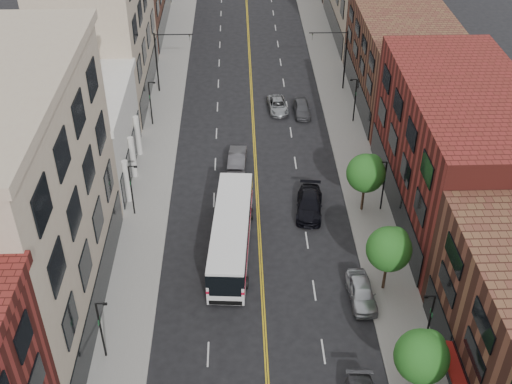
{
  "coord_description": "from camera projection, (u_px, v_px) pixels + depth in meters",
  "views": [
    {
      "loc": [
        -1.59,
        -21.51,
        34.99
      ],
      "look_at": [
        -0.31,
        20.17,
        5.0
      ],
      "focal_mm": 45.0,
      "sensor_mm": 36.0,
      "label": 1
    }
  ],
  "objects": [
    {
      "name": "bldg_r_far_a",
      "position": [
        403.0,
        60.0,
        71.94
      ],
      "size": [
        10.0,
        20.0,
        10.0
      ],
      "primitive_type": "cube",
      "color": "brown",
      "rests_on": "ground"
    },
    {
      "name": "sidewalk_left",
      "position": [
        158.0,
        149.0,
        66.03
      ],
      "size": [
        4.0,
        110.0,
        0.15
      ],
      "primitive_type": "cube",
      "color": "gray",
      "rests_on": "ground"
    },
    {
      "name": "city_bus",
      "position": [
        231.0,
        232.0,
        52.05
      ],
      "size": [
        3.84,
        13.21,
        3.36
      ],
      "rotation": [
        0.0,
        0.0,
        -0.07
      ],
      "color": "white",
      "rests_on": "ground"
    },
    {
      "name": "car_lane_a",
      "position": [
        309.0,
        204.0,
        57.05
      ],
      "size": [
        2.91,
        5.74,
        1.6
      ],
      "primitive_type": "imported",
      "rotation": [
        0.0,
        0.0,
        -0.12
      ],
      "color": "black",
      "rests_on": "ground"
    },
    {
      "name": "lamp_l_2",
      "position": [
        132.0,
        187.0,
        55.39
      ],
      "size": [
        0.81,
        0.55,
        5.05
      ],
      "color": "black",
      "rests_on": "sidewalk_left"
    },
    {
      "name": "lamp_l_1",
      "position": [
        101.0,
        327.0,
        42.41
      ],
      "size": [
        0.81,
        0.55,
        5.05
      ],
      "color": "black",
      "rests_on": "sidewalk_left"
    },
    {
      "name": "lamp_r_3",
      "position": [
        355.0,
        98.0,
        68.92
      ],
      "size": [
        0.81,
        0.55,
        5.05
      ],
      "color": "black",
      "rests_on": "sidewalk_right"
    },
    {
      "name": "lamp_r_2",
      "position": [
        383.0,
        183.0,
        55.94
      ],
      "size": [
        0.81,
        0.55,
        5.05
      ],
      "color": "black",
      "rests_on": "sidewalk_right"
    },
    {
      "name": "tree_r_2",
      "position": [
        390.0,
        248.0,
        47.17
      ],
      "size": [
        3.4,
        3.4,
        5.59
      ],
      "color": "black",
      "rests_on": "sidewalk_right"
    },
    {
      "name": "bldg_l_far_a",
      "position": [
        98.0,
        20.0,
        71.19
      ],
      "size": [
        10.0,
        20.0,
        18.0
      ],
      "primitive_type": "cube",
      "color": "tan",
      "rests_on": "ground"
    },
    {
      "name": "tree_r_3",
      "position": [
        367.0,
        172.0,
        55.28
      ],
      "size": [
        3.4,
        3.4,
        5.59
      ],
      "color": "black",
      "rests_on": "sidewalk_right"
    },
    {
      "name": "bldg_l_white",
      "position": [
        75.0,
        137.0,
        60.32
      ],
      "size": [
        10.0,
        14.0,
        8.0
      ],
      "primitive_type": "cube",
      "color": "silver",
      "rests_on": "ground"
    },
    {
      "name": "sidewalk_right",
      "position": [
        351.0,
        145.0,
        66.53
      ],
      "size": [
        4.0,
        110.0,
        0.15
      ],
      "primitive_type": "cube",
      "color": "gray",
      "rests_on": "ground"
    },
    {
      "name": "signal_mast_left",
      "position": [
        162.0,
        55.0,
        73.9
      ],
      "size": [
        4.49,
        0.18,
        7.2
      ],
      "color": "black",
      "rests_on": "sidewalk_left"
    },
    {
      "name": "car_lane_behind",
      "position": [
        237.0,
        158.0,
        63.2
      ],
      "size": [
        1.98,
        4.92,
        1.59
      ],
      "primitive_type": "imported",
      "rotation": [
        0.0,
        0.0,
        3.08
      ],
      "color": "#46454A",
      "rests_on": "ground"
    },
    {
      "name": "signal_mast_right",
      "position": [
        340.0,
        53.0,
        74.42
      ],
      "size": [
        4.49,
        0.18,
        7.2
      ],
      "color": "black",
      "rests_on": "sidewalk_right"
    },
    {
      "name": "tree_r_1",
      "position": [
        423.0,
        355.0,
        39.05
      ],
      "size": [
        3.4,
        3.4,
        5.59
      ],
      "color": "black",
      "rests_on": "sidewalk_right"
    },
    {
      "name": "car_lane_c",
      "position": [
        302.0,
        108.0,
        71.71
      ],
      "size": [
        1.84,
        4.39,
        1.48
      ],
      "primitive_type": "imported",
      "rotation": [
        0.0,
        0.0,
        0.02
      ],
      "color": "#47474C",
      "rests_on": "ground"
    },
    {
      "name": "car_parked_far",
      "position": [
        361.0,
        292.0,
        48.12
      ],
      "size": [
        2.07,
        4.72,
        1.58
      ],
      "primitive_type": "imported",
      "rotation": [
        0.0,
        0.0,
        0.04
      ],
      "color": "silver",
      "rests_on": "ground"
    },
    {
      "name": "bldg_r_mid",
      "position": [
        458.0,
        152.0,
        54.32
      ],
      "size": [
        10.0,
        22.0,
        12.0
      ],
      "primitive_type": "cube",
      "color": "maroon",
      "rests_on": "ground"
    },
    {
      "name": "car_lane_b",
      "position": [
        278.0,
        105.0,
        72.49
      ],
      "size": [
        2.46,
        4.74,
        1.28
      ],
      "primitive_type": "imported",
      "rotation": [
        0.0,
        0.0,
        0.08
      ],
      "color": "#94979B",
      "rests_on": "ground"
    },
    {
      "name": "lamp_r_1",
      "position": [
        429.0,
        319.0,
        42.95
      ],
      "size": [
        0.81,
        0.55,
        5.05
      ],
      "color": "black",
      "rests_on": "sidewalk_right"
    },
    {
      "name": "lamp_l_3",
      "position": [
        151.0,
        101.0,
        68.37
      ],
      "size": [
        0.81,
        0.55,
        5.05
      ],
      "color": "black",
      "rests_on": "sidewalk_left"
    },
    {
      "name": "bldg_l_tanoffice",
      "position": [
        10.0,
        211.0,
        42.79
      ],
      "size": [
        10.0,
        22.0,
        18.0
      ],
      "primitive_type": "cube",
      "color": "tan",
      "rests_on": "ground"
    }
  ]
}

